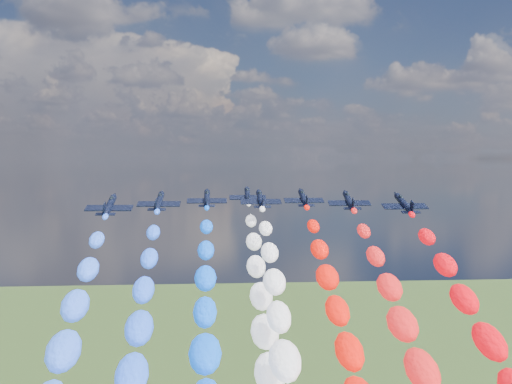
{
  "coord_description": "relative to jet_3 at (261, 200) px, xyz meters",
  "views": [
    {
      "loc": [
        -9.36,
        -124.59,
        108.86
      ],
      "look_at": [
        0.0,
        4.0,
        101.77
      ],
      "focal_mm": 42.56,
      "sensor_mm": 36.0,
      "label": 1
    }
  ],
  "objects": [
    {
      "name": "jet_0",
      "position": [
        -30.68,
        -15.19,
        0.0
      ],
      "size": [
        9.52,
        12.66,
        6.51
      ],
      "primitive_type": null,
      "rotation": [
        0.34,
        0.0,
        -0.04
      ],
      "color": "black"
    },
    {
      "name": "jet_1",
      "position": [
        -21.99,
        -5.13,
        0.0
      ],
      "size": [
        9.61,
        12.73,
        6.51
      ],
      "primitive_type": null,
      "rotation": [
        0.34,
        0.0,
        -0.05
      ],
      "color": "black"
    },
    {
      "name": "jet_2",
      "position": [
        -11.96,
        3.74,
        0.0
      ],
      "size": [
        9.1,
        12.36,
        6.51
      ],
      "primitive_type": null,
      "rotation": [
        0.34,
        0.0,
        -0.01
      ],
      "color": "black"
    },
    {
      "name": "jet_3",
      "position": [
        0.0,
        0.0,
        0.0
      ],
      "size": [
        9.34,
        12.53,
        6.51
      ],
      "primitive_type": null,
      "rotation": [
        0.34,
        0.0,
        0.03
      ],
      "color": "black"
    },
    {
      "name": "jet_4",
      "position": [
        -2.01,
        15.1,
        0.0
      ],
      "size": [
        9.24,
        12.46,
        6.51
      ],
      "primitive_type": null,
      "rotation": [
        0.34,
        0.0,
        -0.02
      ],
      "color": "black"
    },
    {
      "name": "jet_5",
      "position": [
        10.16,
        3.24,
        0.0
      ],
      "size": [
        9.22,
        12.45,
        6.51
      ],
      "primitive_type": null,
      "rotation": [
        0.34,
        0.0,
        0.02
      ],
      "color": "black"
    },
    {
      "name": "jet_6",
      "position": [
        18.66,
        -5.75,
        0.0
      ],
      "size": [
        9.37,
        12.56,
        6.51
      ],
      "primitive_type": null,
      "rotation": [
        0.34,
        0.0,
        -0.03
      ],
      "color": "black"
    },
    {
      "name": "jet_7",
      "position": [
        27.77,
        -15.17,
        0.0
      ],
      "size": [
        9.56,
        12.69,
        6.51
      ],
      "primitive_type": null,
      "rotation": [
        0.34,
        0.0,
        0.04
      ],
      "color": "black"
    }
  ]
}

